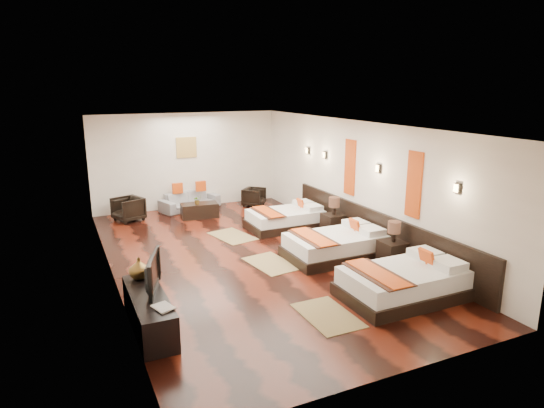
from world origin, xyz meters
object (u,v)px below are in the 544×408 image
bed_far (286,218)px  nightstand_a (393,251)px  bed_near (404,282)px  bed_mid (336,245)px  sofa (190,201)px  tv_console (149,312)px  book (156,310)px  armchair_right (254,197)px  coffee_table (200,210)px  table_plant (197,200)px  figurine (139,268)px  tv (148,273)px  nightstand_b (334,222)px  armchair_left (128,209)px

bed_far → nightstand_a: 3.39m
bed_near → bed_mid: size_ratio=1.02×
bed_mid → nightstand_a: size_ratio=2.18×
bed_mid → sofa: bearing=108.3°
tv_console → book: 0.65m
armchair_right → coffee_table: 1.96m
nightstand_a → table_plant: size_ratio=3.92×
bed_mid → tv_console: size_ratio=1.15×
armchair_right → tv_console: bearing=-171.1°
bed_mid → bed_far: 2.37m
sofa → nightstand_a: bearing=-86.6°
figurine → coffee_table: (2.46, 5.00, -0.52)m
bed_near → nightstand_a: bearing=58.8°
nightstand_a → coffee_table: (-2.49, 5.20, -0.13)m
book → coffee_table: (2.46, 6.26, -0.36)m
tv → sofa: (2.41, 6.52, -0.57)m
nightstand_a → tv_console: (-4.95, -0.48, -0.06)m
nightstand_b → coffee_table: 3.88m
bed_near → coffee_table: (-1.74, 6.43, -0.08)m
bed_mid → tv: (-4.15, -1.25, 0.56)m
bed_mid → nightstand_a: 1.20m
tv_console → sofa: size_ratio=1.02×
bed_far → sofa: bed_far is taller
bed_far → tv: size_ratio=1.98×
nightstand_a → nightstand_b: size_ratio=0.98×
bed_far → nightstand_b: 1.32m
armchair_left → armchair_right: bearing=70.2°
bed_far → tv: 5.54m
nightstand_b → armchair_left: 5.54m
tv_console → book: book is taller
bed_far → armchair_left: 4.30m
tv → armchair_right: 7.46m
nightstand_a → nightstand_b: nightstand_b is taller
bed_far → nightstand_b: nightstand_b is taller
tv_console → coffee_table: (2.46, 5.68, -0.08)m
coffee_table → nightstand_a: bearing=-64.4°
armchair_right → book: bearing=-168.8°
bed_mid → tv_console: 4.43m
tv → book: tv is taller
bed_mid → sofa: size_ratio=1.17×
nightstand_b → table_plant: bearing=131.4°
sofa → armchair_right: armchair_right is taller
sofa → table_plant: 1.10m
figurine → bed_far: bearing=36.5°
sofa → table_plant: bearing=-112.5°
bed_mid → tv_console: bearing=-161.3°
table_plant → tv_console: bearing=-113.0°
bed_far → table_plant: bearing=134.8°
figurine → sofa: figurine is taller
nightstand_a → table_plant: nightstand_a is taller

